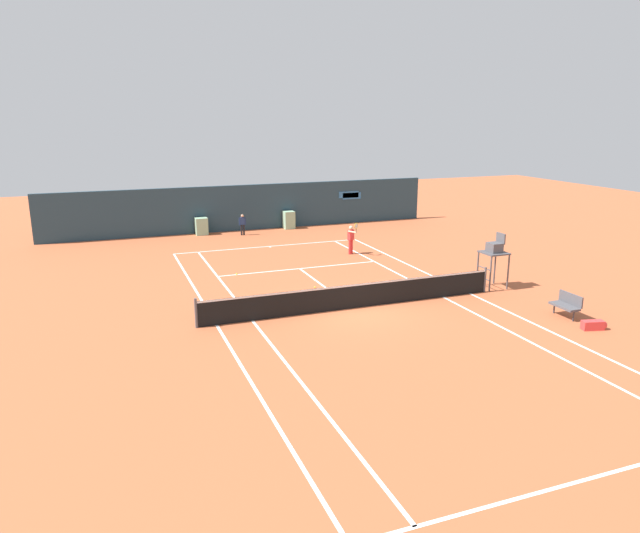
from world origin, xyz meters
name	(u,v)px	position (x,y,z in m)	size (l,w,h in m)	color
ground_plane	(348,304)	(0.00, 0.58, 0.00)	(80.00, 80.00, 0.01)	#B25633
tennis_net	(354,295)	(0.00, 0.00, 0.51)	(12.10, 0.10, 1.07)	#4C4C51
sponsor_back_wall	(246,208)	(0.00, 16.97, 1.40)	(25.00, 1.02, 2.90)	#233D4C
umpire_chair	(494,252)	(6.73, 0.46, 1.58)	(1.00, 1.00, 2.36)	#47474C
player_bench	(567,304)	(6.90, -3.69, 0.51)	(0.54, 1.13, 0.88)	#38383D
equipment_bag	(595,325)	(6.88, -5.09, 0.16)	(0.90, 0.48, 0.32)	#DB3838
player_on_baseline	(351,237)	(3.57, 8.34, 0.91)	(0.46, 0.81, 1.78)	red
ball_kid_centre_post	(242,223)	(-0.64, 15.38, 0.75)	(0.43, 0.22, 1.30)	black
tennis_ball_mid_court	(237,274)	(-3.11, 6.41, 0.03)	(0.07, 0.07, 0.07)	#CCE033
tennis_ball_near_service_line	(315,287)	(-0.45, 3.07, 0.03)	(0.07, 0.07, 0.07)	#CCE033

